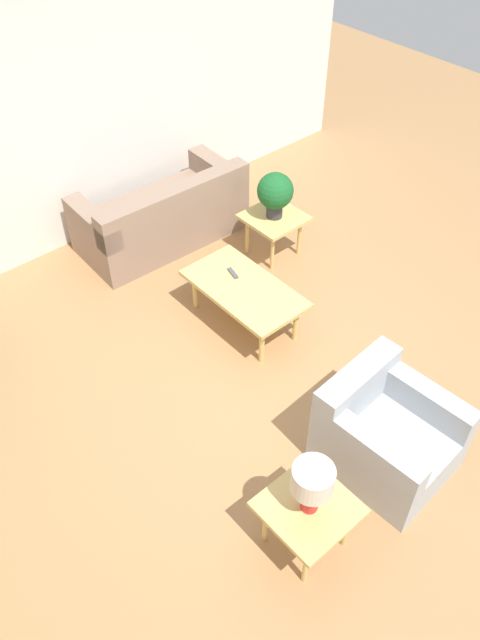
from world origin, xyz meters
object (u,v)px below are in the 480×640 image
object	(u,v)px
coffee_table	(244,291)
table_lamp	(312,483)
sofa	(163,217)
armchair	(384,433)
side_table_lamp	(308,511)
potted_plant	(275,192)
side_table_plant	(274,221)

from	to	relation	value
coffee_table	table_lamp	bearing A→B (deg)	149.51
sofa	armchair	size ratio (longest dim) A/B	1.90
side_table_lamp	potted_plant	bearing A→B (deg)	-39.36
sofa	side_table_lamp	bearing A→B (deg)	70.90
sofa	potted_plant	xyz separation A→B (m)	(-0.96, -0.75, 0.46)
armchair	coffee_table	bearing A→B (deg)	79.96
side_table_lamp	potted_plant	size ratio (longest dim) A/B	1.17
side_table_plant	coffee_table	bearing A→B (deg)	122.82
sofa	table_lamp	distance (m)	3.82
side_table_plant	side_table_lamp	size ratio (longest dim) A/B	1.00
coffee_table	side_table_plant	xyz separation A→B (m)	(0.62, -0.96, 0.01)
armchair	potted_plant	xyz separation A→B (m)	(2.46, -1.17, 0.45)
sofa	potted_plant	bearing A→B (deg)	130.11
armchair	side_table_lamp	world-z (taller)	armchair
sofa	potted_plant	size ratio (longest dim) A/B	3.70
armchair	table_lamp	distance (m)	1.05
sofa	side_table_lamp	world-z (taller)	sofa
armchair	side_table_plant	xyz separation A→B (m)	(2.46, -1.17, 0.10)
armchair	side_table_plant	world-z (taller)	armchair
potted_plant	table_lamp	bearing A→B (deg)	140.64
side_table_lamp	table_lamp	bearing A→B (deg)	-90.00
side_table_lamp	armchair	bearing A→B (deg)	-83.10
side_table_plant	table_lamp	xyz separation A→B (m)	(-2.58, 2.11, 0.35)
side_table_plant	potted_plant	xyz separation A→B (m)	(0.00, 0.00, 0.35)
armchair	potted_plant	size ratio (longest dim) A/B	1.95
sofa	armchair	world-z (taller)	sofa
table_lamp	armchair	bearing A→B (deg)	-83.10
coffee_table	armchair	bearing A→B (deg)	173.54
side_table_lamp	potted_plant	distance (m)	3.35
coffee_table	table_lamp	size ratio (longest dim) A/B	2.75
side_table_plant	armchair	bearing A→B (deg)	154.60
sofa	armchair	bearing A→B (deg)	85.01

